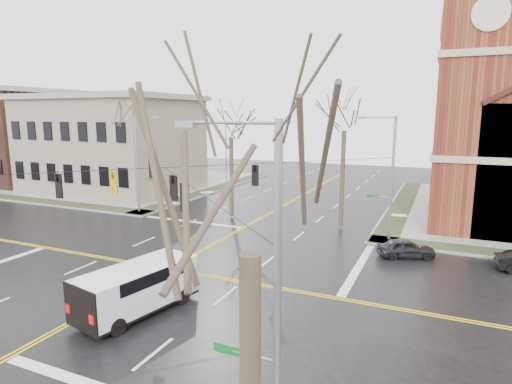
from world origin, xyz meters
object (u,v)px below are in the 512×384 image
at_px(tree_ne, 344,124).
at_px(tree_se, 250,227).
at_px(signal_pole_se, 270,297).
at_px(streetlight_north_b, 282,143).
at_px(signal_pole_ne, 390,175).
at_px(tree_nw_near, 231,132).
at_px(streetlight_north_a, 227,152).
at_px(signal_pole_nw, 138,161).
at_px(cargo_van, 141,284).
at_px(tree_nw_far, 131,119).
at_px(parked_car_a, 406,248).

distance_m(tree_ne, tree_se, 28.67).
relative_size(signal_pole_se, streetlight_north_b, 1.12).
xyz_separation_m(signal_pole_ne, tree_se, (0.87, -26.01, 2.56)).
bearing_deg(tree_nw_near, streetlight_north_b, 103.25).
height_order(signal_pole_ne, streetlight_north_a, signal_pole_ne).
relative_size(tree_nw_near, tree_se, 1.03).
relative_size(signal_pole_nw, tree_ne, 0.77).
bearing_deg(cargo_van, streetlight_north_b, 115.54).
distance_m(signal_pole_se, tree_ne, 25.79).
distance_m(signal_pole_ne, tree_nw_far, 24.98).
relative_size(cargo_van, tree_nw_far, 0.51).
bearing_deg(signal_pole_se, streetlight_north_b, 110.27).
distance_m(signal_pole_nw, parked_car_a, 24.91).
xyz_separation_m(streetlight_north_a, tree_se, (22.84, -42.51, 3.04)).
bearing_deg(tree_nw_near, signal_pole_se, -60.92).
bearing_deg(signal_pole_nw, parked_car_a, -7.93).
height_order(tree_nw_near, tree_se, tree_nw_near).
xyz_separation_m(tree_ne, tree_se, (4.79, -28.25, -1.00)).
xyz_separation_m(streetlight_north_b, tree_nw_near, (8.16, -34.67, 3.26)).
xyz_separation_m(cargo_van, tree_nw_far, (-15.48, 18.33, 7.49)).
bearing_deg(parked_car_a, signal_pole_nw, 59.13).
distance_m(signal_pole_nw, cargo_van, 21.74).
bearing_deg(streetlight_north_b, cargo_van, -76.42).
bearing_deg(signal_pole_ne, streetlight_north_a, 143.10).
xyz_separation_m(signal_pole_nw, streetlight_north_a, (0.67, 16.50, -0.48)).
relative_size(signal_pole_ne, streetlight_north_b, 1.12).
relative_size(signal_pole_nw, streetlight_north_b, 1.12).
bearing_deg(tree_ne, tree_nw_near, -177.66).
bearing_deg(signal_pole_nw, signal_pole_ne, 0.00).
xyz_separation_m(signal_pole_nw, streetlight_north_b, (0.67, 36.50, -0.48)).
relative_size(parked_car_a, tree_se, 0.35).
distance_m(signal_pole_se, streetlight_north_b, 63.43).
bearing_deg(streetlight_north_a, signal_pole_se, -60.91).
bearing_deg(tree_se, cargo_van, 136.90).
height_order(cargo_van, tree_se, tree_se).
relative_size(signal_pole_ne, tree_nw_near, 0.84).
relative_size(signal_pole_se, tree_nw_near, 0.84).
height_order(streetlight_north_b, parked_car_a, streetlight_north_b).
height_order(tree_ne, tree_se, tree_ne).
xyz_separation_m(signal_pole_nw, parked_car_a, (24.29, -3.38, -4.33)).
bearing_deg(signal_pole_nw, tree_ne, 6.81).
height_order(signal_pole_se, parked_car_a, signal_pole_se).
height_order(parked_car_a, tree_ne, tree_ne).
bearing_deg(streetlight_north_b, signal_pole_se, -69.73).
bearing_deg(tree_se, signal_pole_se, 106.04).
relative_size(streetlight_north_a, streetlight_north_b, 1.00).
distance_m(streetlight_north_b, tree_nw_far, 35.19).
xyz_separation_m(signal_pole_ne, tree_ne, (-3.93, 2.24, 3.56)).
bearing_deg(tree_nw_near, streetlight_north_a, 119.10).
distance_m(signal_pole_se, cargo_van, 11.70).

